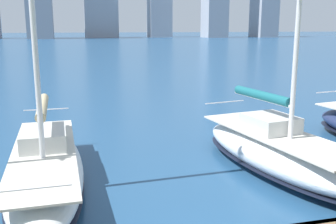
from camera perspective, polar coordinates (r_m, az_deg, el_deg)
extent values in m
cube|color=#9BA0AA|center=(184.11, 13.84, 14.97)|extent=(8.67, 11.64, 28.62)
cube|color=#9BA0AA|center=(177.50, -1.27, 15.40)|extent=(9.54, 9.06, 28.48)
cylinder|color=silver|center=(20.76, 23.01, 2.77)|extent=(2.23, 0.34, 0.04)
ellipsoid|color=silver|center=(14.20, 15.57, -5.77)|extent=(3.67, 8.07, 1.27)
ellipsoid|color=black|center=(14.31, 15.49, -7.10)|extent=(3.69, 8.11, 0.10)
cube|color=beige|center=(14.01, 15.73, -3.19)|extent=(3.08, 7.08, 0.06)
cube|color=silver|center=(14.29, 14.62, -1.57)|extent=(1.73, 1.92, 0.55)
cylinder|color=silver|center=(13.11, 18.56, 15.16)|extent=(0.16, 0.16, 8.79)
cylinder|color=silver|center=(14.58, 13.37, 1.89)|extent=(0.63, 3.24, 0.12)
cylinder|color=#19606B|center=(14.55, 13.40, 2.36)|extent=(0.79, 3.02, 0.32)
cylinder|color=silver|center=(16.66, 8.23, 1.43)|extent=(1.84, 0.33, 0.04)
ellipsoid|color=white|center=(13.11, -17.43, -7.88)|extent=(2.44, 9.08, 1.07)
ellipsoid|color=black|center=(13.21, -17.34, -9.08)|extent=(2.46, 9.13, 0.10)
cube|color=beige|center=(12.93, -17.59, -5.53)|extent=(2.01, 7.99, 0.06)
cube|color=silver|center=(13.36, -17.60, -3.58)|extent=(1.42, 2.01, 0.55)
cylinder|color=silver|center=(11.67, -19.09, 13.61)|extent=(0.16, 0.16, 8.40)
cylinder|color=silver|center=(13.84, -17.72, 0.26)|extent=(0.17, 3.80, 0.12)
cylinder|color=#C6B284|center=(13.82, -17.75, 0.74)|extent=(0.36, 3.50, 0.32)
cylinder|color=silver|center=(8.84, -18.69, -10.44)|extent=(1.52, 0.06, 0.04)
cylinder|color=silver|center=(16.75, -17.26, 0.36)|extent=(1.75, 0.06, 0.04)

